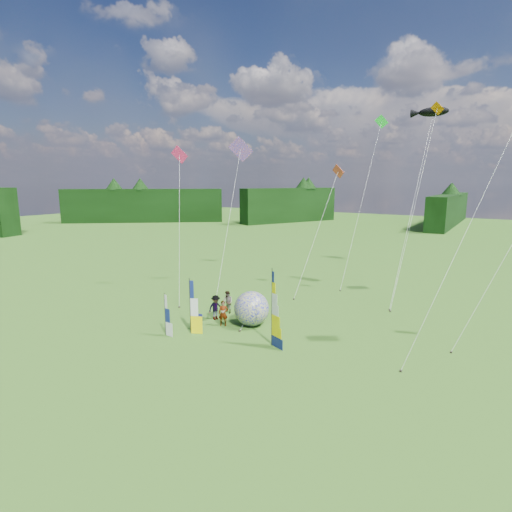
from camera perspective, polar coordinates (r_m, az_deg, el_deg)
The scene contains 18 objects.
ground at distance 24.03m, azimuth -3.25°, elevation -14.78°, with size 220.00×220.00×0.00m, color #527F30.
treeline_ring at distance 22.60m, azimuth -3.36°, elevation -5.58°, with size 210.00×210.00×8.00m, color black, non-canonical shape.
feather_banner_main at distance 25.33m, azimuth 2.27°, elevation -7.52°, with size 1.31×0.10×4.83m, color navy, non-canonical shape.
side_banner_left at distance 27.68m, azimuth -9.39°, elevation -7.23°, with size 1.04×0.10×3.76m, color #FFE500, non-canonical shape.
side_banner_far at distance 27.85m, azimuth -12.86°, elevation -8.20°, with size 0.86×0.10×2.87m, color white, non-canonical shape.
bol_inflatable at distance 29.01m, azimuth -0.64°, elevation -7.52°, with size 2.53×2.53×2.53m, color #0103A8.
spectator_a at distance 29.13m, azimuth -4.71°, elevation -8.17°, with size 0.68×0.45×1.86m, color #66594C.
spectator_b at distance 31.78m, azimuth -4.07°, elevation -6.60°, with size 0.87×0.43×1.80m, color #66594C.
spectator_c at distance 30.45m, azimuth -5.78°, elevation -7.32°, with size 1.22×0.45×1.88m, color #66594C.
spectator_d at distance 30.68m, azimuth 0.47°, elevation -7.32°, with size 0.99×0.40×1.69m, color #66594C.
camp_chair at distance 28.92m, azimuth -8.47°, elevation -9.26°, with size 0.60×0.60×1.03m, color navy, non-canonical shape.
kite_whale at distance 37.98m, azimuth 21.63°, elevation 8.21°, with size 3.50×13.76×18.35m, color black, non-canonical shape.
kite_rainbow_delta at distance 37.17m, azimuth -3.91°, elevation 6.65°, with size 6.35×11.26×15.45m, color #EA5A3B, non-canonical shape.
kite_parafoil at distance 25.00m, azimuth 29.17°, elevation 8.00°, with size 9.23×10.99×19.47m, color red, non-canonical shape.
small_kite_red at distance 37.68m, azimuth 8.76°, elevation 4.31°, with size 3.06×10.13×12.45m, color #EB4732, non-canonical shape.
small_kite_orange at distance 36.48m, azimuth 21.81°, elevation 7.57°, with size 2.87×10.42×17.64m, color orange, non-canonical shape.
small_kite_pink at distance 35.93m, azimuth -10.93°, elevation 5.32°, with size 7.31×8.24×14.18m, color #FA2768, non-canonical shape.
small_kite_green at distance 42.35m, azimuth 14.96°, elevation 8.42°, with size 2.54×12.49×17.84m, color #13CD2B, non-canonical shape.
Camera 1 is at (12.81, -17.52, 10.32)m, focal length 28.00 mm.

